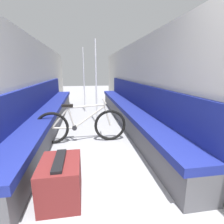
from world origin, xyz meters
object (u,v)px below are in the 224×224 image
(grab_pole_near, at_px, (84,81))
(bench_seat_row_left, at_px, (49,113))
(bicycle, at_px, (82,125))
(bench_seat_row_right, at_px, (129,110))
(grab_pole_far, at_px, (96,85))
(luggage_bag, at_px, (61,180))

(grab_pole_near, bearing_deg, bench_seat_row_left, -120.38)
(bicycle, height_order, grab_pole_near, grab_pole_near)
(bench_seat_row_right, distance_m, grab_pole_far, 1.07)
(grab_pole_near, xyz_separation_m, grab_pole_far, (0.29, -1.54, 0.00))
(bench_seat_row_right, xyz_separation_m, luggage_bag, (-1.41, -2.65, -0.11))
(bench_seat_row_right, xyz_separation_m, bicycle, (-1.20, -1.14, 0.00))
(grab_pole_far, bearing_deg, bench_seat_row_right, 2.80)
(bicycle, xyz_separation_m, luggage_bag, (-0.21, -1.51, -0.11))
(bicycle, bearing_deg, bench_seat_row_left, 109.45)
(luggage_bag, bearing_deg, bicycle, 82.18)
(bench_seat_row_right, relative_size, grab_pole_far, 2.99)
(bicycle, distance_m, luggage_bag, 1.53)
(bicycle, distance_m, grab_pole_far, 1.34)
(bench_seat_row_right, relative_size, grab_pole_near, 2.99)
(bench_seat_row_left, height_order, luggage_bag, bench_seat_row_left)
(bench_seat_row_right, relative_size, bicycle, 3.62)
(bench_seat_row_left, relative_size, grab_pole_near, 2.99)
(bench_seat_row_left, xyz_separation_m, grab_pole_near, (0.88, 1.50, 0.67))
(bench_seat_row_right, distance_m, grab_pole_near, 1.99)
(bicycle, height_order, luggage_bag, bicycle)
(bicycle, bearing_deg, grab_pole_near, 72.73)
(luggage_bag, bearing_deg, grab_pole_near, 86.02)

